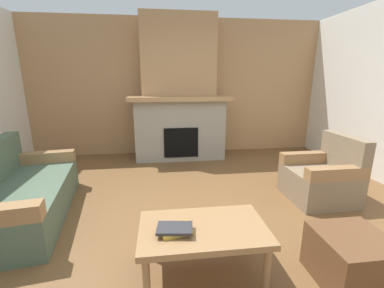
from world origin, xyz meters
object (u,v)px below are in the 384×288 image
at_px(armchair, 322,178).
at_px(coffee_table, 203,233).
at_px(fireplace, 179,99).
at_px(ottoman, 351,259).
at_px(couch, 19,195).

height_order(armchair, coffee_table, armchair).
bearing_deg(fireplace, ottoman, -73.14).
relative_size(couch, coffee_table, 1.90).
bearing_deg(couch, coffee_table, -29.71).
distance_m(armchair, coffee_table, 2.11).
relative_size(couch, ottoman, 3.66).
bearing_deg(couch, armchair, 0.63).
relative_size(fireplace, coffee_table, 2.70).
height_order(coffee_table, ottoman, coffee_table).
bearing_deg(ottoman, couch, 156.52).
distance_m(fireplace, armchair, 2.87).
height_order(couch, ottoman, couch).
xyz_separation_m(couch, armchair, (3.69, 0.04, 0.01)).
height_order(fireplace, armchair, fireplace).
bearing_deg(armchair, couch, -179.37).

